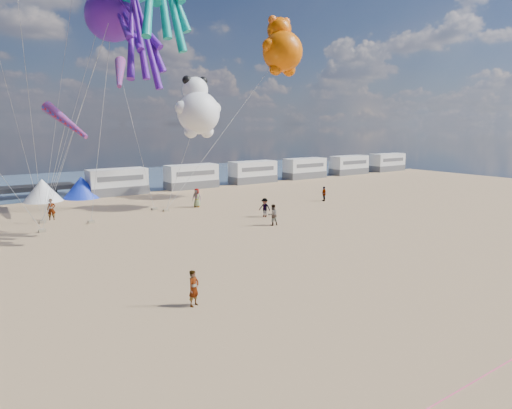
% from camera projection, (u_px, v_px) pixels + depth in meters
% --- Properties ---
extents(ground, '(120.00, 120.00, 0.00)m').
position_uv_depth(ground, '(312.00, 342.00, 17.11)').
color(ground, tan).
rests_on(ground, ground).
extents(water, '(120.00, 120.00, 0.00)m').
position_uv_depth(water, '(37.00, 185.00, 61.44)').
color(water, '#3B5571').
rests_on(water, ground).
extents(motorhome_0, '(6.60, 2.50, 3.00)m').
position_uv_depth(motorhome_0, '(117.00, 182.00, 52.49)').
color(motorhome_0, silver).
rests_on(motorhome_0, ground).
extents(motorhome_1, '(6.60, 2.50, 3.00)m').
position_uv_depth(motorhome_1, '(191.00, 176.00, 57.86)').
color(motorhome_1, silver).
rests_on(motorhome_1, ground).
extents(motorhome_2, '(6.60, 2.50, 3.00)m').
position_uv_depth(motorhome_2, '(253.00, 172.00, 63.24)').
color(motorhome_2, silver).
rests_on(motorhome_2, ground).
extents(motorhome_3, '(6.60, 2.50, 3.00)m').
position_uv_depth(motorhome_3, '(305.00, 168.00, 68.61)').
color(motorhome_3, silver).
rests_on(motorhome_3, ground).
extents(motorhome_4, '(6.60, 2.50, 3.00)m').
position_uv_depth(motorhome_4, '(349.00, 165.00, 73.99)').
color(motorhome_4, silver).
rests_on(motorhome_4, ground).
extents(motorhome_5, '(6.60, 2.50, 3.00)m').
position_uv_depth(motorhome_5, '(387.00, 162.00, 79.36)').
color(motorhome_5, silver).
rests_on(motorhome_5, ground).
extents(tent_white, '(4.00, 4.00, 2.40)m').
position_uv_depth(tent_white, '(42.00, 190.00, 48.01)').
color(tent_white, white).
rests_on(tent_white, ground).
extents(tent_blue, '(4.00, 4.00, 2.40)m').
position_uv_depth(tent_blue, '(82.00, 187.00, 50.28)').
color(tent_blue, '#1933CC').
rests_on(tent_blue, ground).
extents(rope_line, '(34.00, 0.03, 0.03)m').
position_uv_depth(rope_line, '(429.00, 408.00, 13.08)').
color(rope_line, '#F2338C').
rests_on(rope_line, ground).
extents(standing_person, '(0.71, 0.60, 1.66)m').
position_uv_depth(standing_person, '(194.00, 288.00, 20.35)').
color(standing_person, tan).
rests_on(standing_person, ground).
extents(beachgoer_1, '(0.91, 0.67, 1.71)m').
position_uv_depth(beachgoer_1, '(273.00, 215.00, 36.67)').
color(beachgoer_1, '#7F6659').
rests_on(beachgoer_1, ground).
extents(beachgoer_2, '(0.95, 1.02, 1.67)m').
position_uv_depth(beachgoer_2, '(265.00, 208.00, 39.97)').
color(beachgoer_2, '#7F6659').
rests_on(beachgoer_2, ground).
extents(beachgoer_3, '(0.89, 1.15, 1.56)m').
position_uv_depth(beachgoer_3, '(324.00, 194.00, 48.26)').
color(beachgoer_3, '#7F6659').
rests_on(beachgoer_3, ground).
extents(beachgoer_5, '(1.78, 0.92, 1.84)m').
position_uv_depth(beachgoer_5, '(51.00, 209.00, 38.66)').
color(beachgoer_5, '#7F6659').
rests_on(beachgoer_5, ground).
extents(beachgoer_6, '(0.79, 0.79, 1.85)m').
position_uv_depth(beachgoer_6, '(197.00, 198.00, 44.73)').
color(beachgoer_6, '#7F6659').
rests_on(beachgoer_6, ground).
extents(sandbag_a, '(0.50, 0.35, 0.22)m').
position_uv_depth(sandbag_a, '(42.00, 231.00, 34.45)').
color(sandbag_a, gray).
rests_on(sandbag_a, ground).
extents(sandbag_b, '(0.50, 0.35, 0.22)m').
position_uv_depth(sandbag_b, '(91.00, 222.00, 37.59)').
color(sandbag_b, gray).
rests_on(sandbag_b, ground).
extents(sandbag_c, '(0.50, 0.35, 0.22)m').
position_uv_depth(sandbag_c, '(166.00, 210.00, 42.61)').
color(sandbag_c, gray).
rests_on(sandbag_c, ground).
extents(sandbag_d, '(0.50, 0.35, 0.22)m').
position_uv_depth(sandbag_d, '(154.00, 209.00, 43.36)').
color(sandbag_d, gray).
rests_on(sandbag_d, ground).
extents(sandbag_e, '(0.50, 0.35, 0.22)m').
position_uv_depth(sandbag_e, '(43.00, 222.00, 37.66)').
color(sandbag_e, gray).
rests_on(sandbag_e, ground).
extents(kite_octopus_purple, '(5.89, 9.65, 10.27)m').
position_uv_depth(kite_octopus_purple, '(113.00, 14.00, 34.63)').
color(kite_octopus_purple, '#4C1298').
extents(kite_panda, '(5.19, 4.93, 6.82)m').
position_uv_depth(kite_panda, '(199.00, 113.00, 42.82)').
color(kite_panda, white).
extents(kite_teddy_orange, '(6.71, 6.54, 7.34)m').
position_uv_depth(kite_teddy_orange, '(283.00, 52.00, 48.55)').
color(kite_teddy_orange, '#E25B01').
extents(windsock_mid, '(3.22, 6.33, 6.40)m').
position_uv_depth(windsock_mid, '(120.00, 73.00, 40.01)').
color(windsock_mid, red).
extents(windsock_right, '(2.83, 4.72, 4.79)m').
position_uv_depth(windsock_right, '(66.00, 121.00, 34.11)').
color(windsock_right, red).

